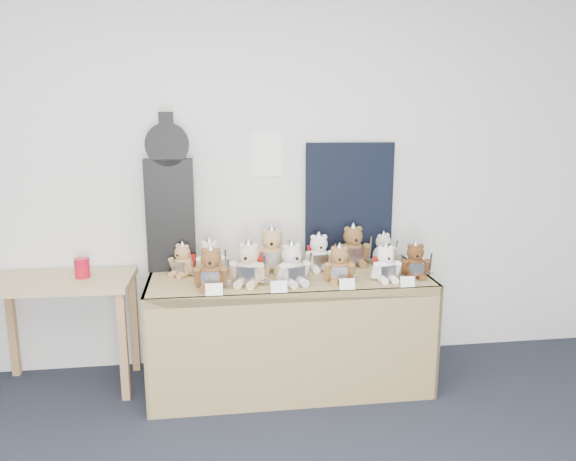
{
  "coord_description": "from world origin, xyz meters",
  "views": [
    {
      "loc": [
        -0.04,
        -1.4,
        1.82
      ],
      "look_at": [
        0.43,
        1.99,
        1.07
      ],
      "focal_mm": 35.0,
      "sensor_mm": 36.0,
      "label": 1
    }
  ],
  "objects": [
    {
      "name": "entry_card_c",
      "position": [
        0.75,
        1.73,
        0.79
      ],
      "size": [
        0.09,
        0.02,
        0.07
      ],
      "primitive_type": "cube",
      "rotation": [
        -0.24,
        0.0,
        -0.0
      ],
      "color": "white",
      "rests_on": "display_table"
    },
    {
      "name": "display_table",
      "position": [
        0.45,
        2.02,
        0.59
      ],
      "size": [
        1.82,
        0.76,
        0.76
      ],
      "rotation": [
        0.0,
        0.0,
        -0.0
      ],
      "color": "olive",
      "rests_on": "floor"
    },
    {
      "name": "entry_card_d",
      "position": [
        1.13,
        1.73,
        0.79
      ],
      "size": [
        0.09,
        0.02,
        0.06
      ],
      "primitive_type": "cube",
      "rotation": [
        -0.24,
        0.0,
        -0.0
      ],
      "color": "white",
      "rests_on": "display_table"
    },
    {
      "name": "side_table",
      "position": [
        -1.02,
        2.22,
        0.62
      ],
      "size": [
        0.92,
        0.53,
        0.75
      ],
      "rotation": [
        0.0,
        0.0,
        -0.04
      ],
      "color": "tan",
      "rests_on": "floor"
    },
    {
      "name": "teddy_back_centre_left",
      "position": [
        0.35,
        2.21,
        0.89
      ],
      "size": [
        0.27,
        0.23,
        0.33
      ],
      "rotation": [
        0.0,
        0.0,
        -0.13
      ],
      "color": "tan",
      "rests_on": "display_table"
    },
    {
      "name": "teddy_back_right",
      "position": [
        0.93,
        2.27,
        0.88
      ],
      "size": [
        0.26,
        0.21,
        0.31
      ],
      "rotation": [
        0.0,
        0.0,
        0.05
      ],
      "color": "brown",
      "rests_on": "display_table"
    },
    {
      "name": "teddy_back_end",
      "position": [
        1.14,
        2.25,
        0.86
      ],
      "size": [
        0.21,
        0.2,
        0.25
      ],
      "rotation": [
        0.0,
        0.0,
        0.46
      ],
      "color": "silver",
      "rests_on": "display_table"
    },
    {
      "name": "guitar_case",
      "position": [
        -0.31,
        2.32,
        1.27
      ],
      "size": [
        0.32,
        0.11,
        1.04
      ],
      "rotation": [
        0.0,
        0.0,
        0.04
      ],
      "color": "black",
      "rests_on": "display_table"
    },
    {
      "name": "teddy_front_end",
      "position": [
        1.25,
        1.92,
        0.86
      ],
      "size": [
        0.21,
        0.18,
        0.25
      ],
      "rotation": [
        0.0,
        0.0,
        -0.13
      ],
      "color": "#56341D",
      "rests_on": "display_table"
    },
    {
      "name": "red_cup",
      "position": [
        -0.88,
        2.23,
        0.82
      ],
      "size": [
        0.1,
        0.1,
        0.13
      ],
      "primitive_type": "cylinder",
      "color": "#B00B21",
      "rests_on": "side_table"
    },
    {
      "name": "teddy_back_far_left",
      "position": [
        -0.24,
        2.18,
        0.85
      ],
      "size": [
        0.19,
        0.19,
        0.24
      ],
      "rotation": [
        0.0,
        0.0,
        -0.57
      ],
      "color": "#AC8250",
      "rests_on": "display_table"
    },
    {
      "name": "teddy_front_right",
      "position": [
        0.74,
        1.9,
        0.86
      ],
      "size": [
        0.22,
        0.19,
        0.26
      ],
      "rotation": [
        0.0,
        0.0,
        -0.19
      ],
      "color": "brown",
      "rests_on": "display_table"
    },
    {
      "name": "navy_board",
      "position": [
        0.93,
        2.43,
        1.17
      ],
      "size": [
        0.63,
        0.05,
        0.83
      ],
      "primitive_type": "cube",
      "rotation": [
        0.0,
        0.0,
        -0.05
      ],
      "color": "black",
      "rests_on": "display_table"
    },
    {
      "name": "teddy_back_centre_right",
      "position": [
        0.67,
        2.18,
        0.87
      ],
      "size": [
        0.23,
        0.19,
        0.28
      ],
      "rotation": [
        0.0,
        0.0,
        0.03
      ],
      "color": "silver",
      "rests_on": "display_table"
    },
    {
      "name": "teddy_back_left",
      "position": [
        -0.06,
        2.16,
        0.86
      ],
      "size": [
        0.22,
        0.18,
        0.26
      ],
      "rotation": [
        0.0,
        0.0,
        0.11
      ],
      "color": "beige",
      "rests_on": "display_table"
    },
    {
      "name": "entry_card_a",
      "position": [
        -0.04,
        1.73,
        0.79
      ],
      "size": [
        0.1,
        0.02,
        0.07
      ],
      "primitive_type": "cube",
      "rotation": [
        -0.24,
        0.0,
        -0.0
      ],
      "color": "white",
      "rests_on": "display_table"
    },
    {
      "name": "teddy_front_left",
      "position": [
        0.18,
        1.92,
        0.88
      ],
      "size": [
        0.25,
        0.24,
        0.3
      ],
      "rotation": [
        0.0,
        0.0,
        -0.34
      ],
      "color": "#CAB08E",
      "rests_on": "display_table"
    },
    {
      "name": "teddy_front_centre",
      "position": [
        0.44,
        1.89,
        0.87
      ],
      "size": [
        0.25,
        0.23,
        0.29
      ],
      "rotation": [
        0.0,
        0.0,
        0.33
      ],
      "color": "beige",
      "rests_on": "display_table"
    },
    {
      "name": "teddy_front_far_right",
      "position": [
        1.04,
        1.89,
        0.86
      ],
      "size": [
        0.21,
        0.18,
        0.26
      ],
      "rotation": [
        0.0,
        0.0,
        0.06
      ],
      "color": "white",
      "rests_on": "display_table"
    },
    {
      "name": "entry_card_b",
      "position": [
        0.34,
        1.73,
        0.79
      ],
      "size": [
        0.1,
        0.02,
        0.07
      ],
      "primitive_type": "cube",
      "rotation": [
        -0.24,
        0.0,
        -0.0
      ],
      "color": "white",
      "rests_on": "display_table"
    },
    {
      "name": "room_shell",
      "position": [
        0.35,
        2.49,
        1.51
      ],
      "size": [
        6.0,
        6.0,
        6.0
      ],
      "color": "white",
      "rests_on": "floor"
    },
    {
      "name": "teddy_front_far_left",
      "position": [
        -0.05,
        1.88,
        0.87
      ],
      "size": [
        0.24,
        0.2,
        0.29
      ],
      "rotation": [
        0.0,
        0.0,
        -0.11
      ],
      "color": "brown",
      "rests_on": "display_table"
    }
  ]
}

